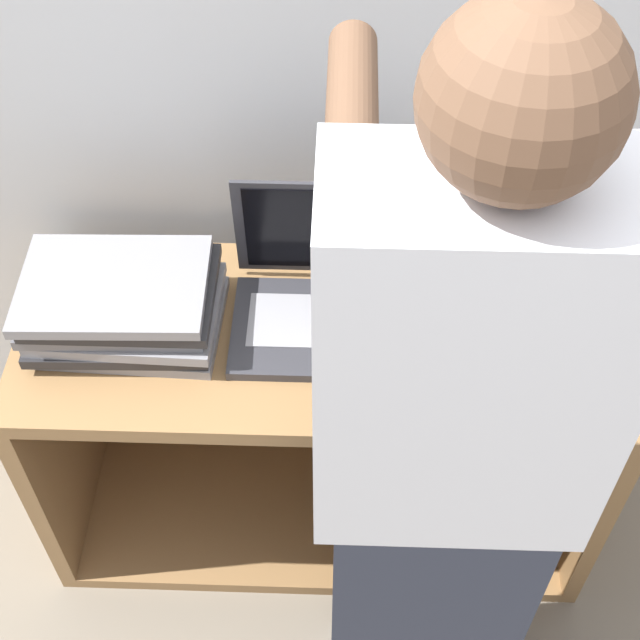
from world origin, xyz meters
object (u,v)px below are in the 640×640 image
(laptop_stack_left, at_px, (123,304))
(person, at_px, (446,477))
(laptop_open, at_px, (322,296))
(laptop_stack_right, at_px, (519,310))

(laptop_stack_left, xyz_separation_m, person, (0.59, -0.41, 0.07))
(laptop_open, distance_m, laptop_stack_left, 0.38)
(laptop_open, xyz_separation_m, person, (0.20, -0.45, 0.09))
(laptop_open, distance_m, laptop_stack_right, 0.38)
(laptop_open, relative_size, laptop_stack_right, 0.96)
(laptop_stack_right, xyz_separation_m, person, (-0.17, -0.41, 0.06))
(laptop_open, bearing_deg, person, -65.72)
(laptop_stack_left, relative_size, laptop_stack_right, 1.03)
(person, bearing_deg, laptop_stack_right, 67.29)
(laptop_open, height_order, person, person)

